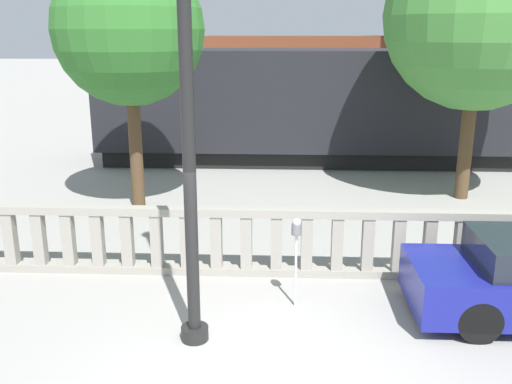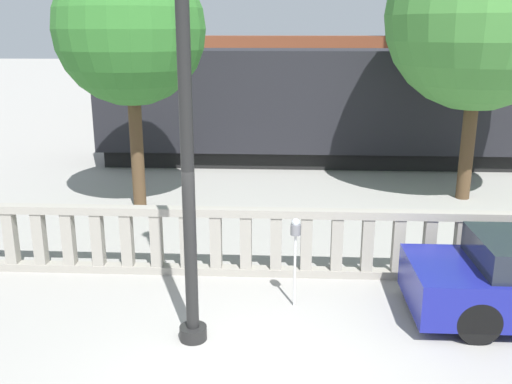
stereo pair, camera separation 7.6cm
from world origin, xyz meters
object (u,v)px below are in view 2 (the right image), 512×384
(lamppost, at_px, (185,99))
(train_near, at_px, (391,105))
(tree_right, at_px, (130,30))
(train_far, at_px, (329,71))
(parking_meter, at_px, (295,237))
(tree_left, at_px, (481,16))

(lamppost, relative_size, train_near, 0.37)
(tree_right, bearing_deg, lamppost, -69.46)
(train_far, xyz_separation_m, tree_right, (-6.00, -18.65, 2.21))
(lamppost, relative_size, parking_meter, 4.62)
(parking_meter, height_order, train_far, train_far)
(lamppost, bearing_deg, train_near, 67.82)
(train_near, distance_m, train_far, 13.48)
(train_near, distance_m, tree_right, 9.07)
(train_near, relative_size, tree_right, 3.04)
(parking_meter, height_order, tree_right, tree_right)
(train_near, height_order, tree_right, tree_right)
(lamppost, xyz_separation_m, train_far, (3.65, 24.93, -1.37))
(train_far, bearing_deg, lamppost, -98.33)
(tree_left, bearing_deg, train_far, 97.61)
(lamppost, bearing_deg, train_far, 81.67)
(train_near, xyz_separation_m, train_far, (-1.04, 13.44, 0.14))
(parking_meter, distance_m, tree_left, 8.52)
(lamppost, height_order, tree_left, tree_left)
(parking_meter, xyz_separation_m, train_near, (3.22, 10.39, 0.75))
(tree_left, bearing_deg, train_near, 107.80)
(tree_left, relative_size, tree_right, 1.14)
(lamppost, distance_m, tree_left, 9.64)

